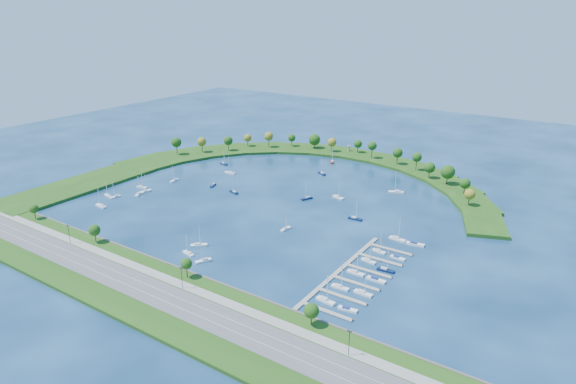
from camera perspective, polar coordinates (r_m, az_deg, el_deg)
The scene contains 39 objects.
ground at distance 320.80m, azimuth -1.24°, elevation -0.76°, with size 700.00×700.00×0.00m, color #06213C.
south_shoreline at distance 239.64m, azimuth -18.46°, elevation -9.31°, with size 420.00×43.10×11.60m.
breakwater at distance 383.42m, azimuth -2.78°, elevation 2.94°, with size 286.74×247.64×2.00m.
breakwater_trees at distance 393.96m, azimuth 4.88°, elevation 4.80°, with size 238.50×95.33×14.27m.
harbor_tower at distance 424.29m, azimuth 6.96°, elevation 4.99°, with size 2.60×2.60×4.60m.
dock_system at distance 233.75m, azimuth 7.57°, elevation -9.32°, with size 24.28×82.00×1.60m.
moored_boat_0 at distance 344.83m, azimuth -16.01°, elevation 0.12°, with size 2.94×8.37×12.08m.
moored_boat_1 at distance 345.09m, azimuth -19.94°, elevation -0.32°, with size 7.39×3.54×10.48m.
moored_boat_2 at distance 353.97m, azimuth -16.41°, elevation 0.60°, with size 8.26×3.40×11.78m.
moored_boat_3 at distance 368.60m, azimuth 3.91°, elevation 2.18°, with size 8.16×5.79×11.83m.
moored_boat_4 at distance 394.36m, azimuth -7.35°, elevation 3.27°, with size 8.00×3.92×11.33m.
moored_boat_5 at distance 371.96m, azimuth -6.64°, elevation 2.26°, with size 8.75×2.92×12.68m.
moored_boat_6 at distance 291.46m, azimuth 7.69°, elevation -2.99°, with size 8.41×2.78×12.19m.
moored_boat_7 at distance 276.03m, azimuth -0.25°, elevation -4.17°, with size 2.83×7.42×10.65m.
moored_boat_8 at distance 397.70m, azimuth 5.09°, elevation 3.51°, with size 6.45×8.52×12.52m.
moored_boat_9 at distance 254.32m, azimuth -11.35°, elevation -6.85°, with size 7.73×3.55×10.98m.
moored_boat_10 at distance 319.59m, azimuth 2.17°, elevation -0.68°, with size 5.30×8.13×11.65m.
moored_boat_11 at distance 261.60m, azimuth -10.18°, elevation -5.95°, with size 7.90×7.43×12.47m.
moored_boat_12 at distance 337.71m, azimuth 12.31°, elevation 0.04°, with size 10.22×6.90×14.70m.
moored_boat_13 at distance 341.21m, azimuth -16.71°, elevation -0.17°, with size 5.37×8.72×12.43m.
moored_boat_14 at distance 328.08m, azimuth -20.65°, elevation -1.46°, with size 8.96×3.23×12.91m.
moored_boat_15 at distance 341.15m, azimuth -19.19°, elevation -0.46°, with size 2.81×7.19×10.29m.
moored_boat_16 at distance 362.17m, azimuth -12.90°, elevation 1.36°, with size 2.79×7.74×11.14m.
moored_boat_17 at distance 322.70m, azimuth 5.78°, elevation -0.55°, with size 9.04×4.80×12.80m.
moored_boat_18 at distance 332.18m, azimuth -6.22°, elevation 0.04°, with size 7.92×4.17×11.21m.
moored_boat_19 at distance 347.04m, azimuth -8.58°, elevation 0.82°, with size 4.41×7.51×10.66m.
moored_boat_20 at distance 246.00m, azimuth -9.67°, elevation -7.70°, with size 5.71×8.06×11.68m.
docked_boat_0 at distance 212.78m, azimuth 4.33°, elevation -12.24°, with size 8.98×3.54×12.84m.
docked_boat_1 at distance 208.56m, azimuth 6.83°, elevation -13.19°, with size 8.30×3.39×1.64m.
docked_boat_2 at distance 222.43m, azimuth 5.98°, elevation -10.74°, with size 8.11×2.34×11.89m.
docked_boat_3 at distance 219.52m, azimuth 8.60°, elevation -11.33°, with size 8.43×2.60×12.29m.
docked_boat_4 at distance 234.33m, azimuth 7.76°, elevation -9.09°, with size 8.37×2.51×12.24m.
docked_boat_5 at distance 230.34m, azimuth 10.05°, elevation -9.86°, with size 8.97×2.62×1.82m.
docked_boat_6 at distance 245.61m, azimuth 9.22°, elevation -7.73°, with size 7.94×3.28×11.33m.
docked_boat_7 at distance 238.92m, azimuth 11.13°, elevation -8.70°, with size 8.33×2.78×12.06m.
docked_boat_8 at distance 255.71m, azimuth 10.39°, elevation -6.62°, with size 7.28×2.78×10.43m.
docked_boat_9 at distance 251.24m, azimuth 12.44°, elevation -7.37°, with size 7.65×2.56×1.54m.
docked_boat_10 at distance 270.23m, azimuth 12.41°, elevation -5.23°, with size 9.09×3.20×13.11m.
docked_boat_11 at distance 266.84m, azimuth 14.34°, elevation -5.80°, with size 9.67×4.08×1.91m.
Camera 1 is at (171.37, -245.55, 115.11)m, focal length 31.02 mm.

